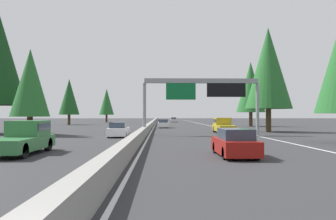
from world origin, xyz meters
TOP-DOWN VIEW (x-y plane):
  - ground_plane at (60.00, 0.00)m, footprint 320.00×320.00m
  - median_barrier at (80.00, 0.30)m, footprint 180.00×0.56m
  - shoulder_stripe_right at (70.00, -11.52)m, footprint 160.00×0.16m
  - shoulder_stripe_median at (70.00, -0.25)m, footprint 160.00×0.16m
  - sign_gantry_overhead at (33.87, -6.04)m, footprint 0.50×12.68m
  - sedan_mid_right at (15.63, -5.38)m, footprint 4.40×1.80m
  - pickup_far_left at (38.33, -9.11)m, footprint 5.60×2.00m
  - sedan_distant_b at (54.60, -1.94)m, footprint 4.40×1.80m
  - sedan_near_right at (99.19, -5.47)m, footprint 4.40×1.80m
  - oncoming_near at (31.39, 2.76)m, footprint 4.40×1.80m
  - oncoming_far at (17.12, 6.31)m, footprint 5.60×2.00m
  - conifer_right_near at (41.04, -15.58)m, footprint 6.03×6.03m
  - conifer_right_mid at (61.42, -18.86)m, footprint 5.48×5.48m
  - conifer_left_foreground at (33.23, 12.30)m, footprint 4.04×4.04m
  - conifer_left_mid at (73.34, 19.23)m, footprint 4.56×4.56m
  - conifer_left_far at (100.60, 15.21)m, footprint 4.55×4.55m

SIDE VIEW (x-z plane):
  - ground_plane at x=60.00m, z-range 0.00..0.00m
  - shoulder_stripe_right at x=70.00m, z-range 0.00..0.01m
  - shoulder_stripe_median at x=70.00m, z-range 0.00..0.01m
  - median_barrier at x=80.00m, z-range 0.00..0.90m
  - sedan_mid_right at x=15.63m, z-range -0.05..1.42m
  - sedan_distant_b at x=54.60m, z-range -0.05..1.42m
  - sedan_near_right at x=99.19m, z-range -0.05..1.42m
  - oncoming_near at x=31.39m, z-range -0.05..1.42m
  - pickup_far_left at x=38.33m, z-range -0.02..1.84m
  - oncoming_far at x=17.12m, z-range -0.02..1.84m
  - sign_gantry_overhead at x=33.87m, z-range 1.82..7.97m
  - conifer_left_foreground at x=33.23m, z-range 0.98..10.18m
  - conifer_left_far at x=100.60m, z-range 1.11..11.46m
  - conifer_left_mid at x=73.34m, z-range 1.12..11.49m
  - conifer_right_mid at x=61.42m, z-range 1.35..13.81m
  - conifer_right_near at x=41.04m, z-range 1.48..15.18m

